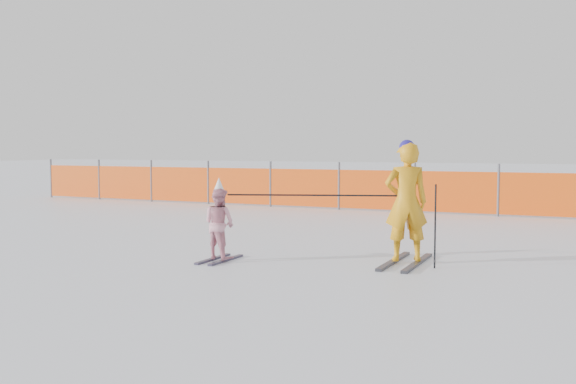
# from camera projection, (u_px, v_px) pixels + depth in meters

# --- Properties ---
(ground) EXTENTS (120.00, 120.00, 0.00)m
(ground) POSITION_uv_depth(u_px,v_px,m) (273.00, 267.00, 8.73)
(ground) COLOR white
(ground) RESTS_ON ground
(adult) EXTENTS (0.72, 1.52, 1.74)m
(adult) POSITION_uv_depth(u_px,v_px,m) (406.00, 202.00, 8.98)
(adult) COLOR black
(adult) RESTS_ON ground
(child) EXTENTS (0.57, 0.90, 1.20)m
(child) POSITION_uv_depth(u_px,v_px,m) (219.00, 223.00, 9.23)
(child) COLOR black
(child) RESTS_ON ground
(ski_poles) EXTENTS (2.85, 0.83, 1.14)m
(ski_poles) POSITION_uv_depth(u_px,v_px,m) (350.00, 205.00, 8.94)
(ski_poles) COLOR black
(ski_poles) RESTS_ON ground
(safety_fence) EXTENTS (15.98, 0.06, 1.25)m
(safety_fence) POSITION_uv_depth(u_px,v_px,m) (267.00, 186.00, 17.67)
(safety_fence) COLOR #595960
(safety_fence) RESTS_ON ground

